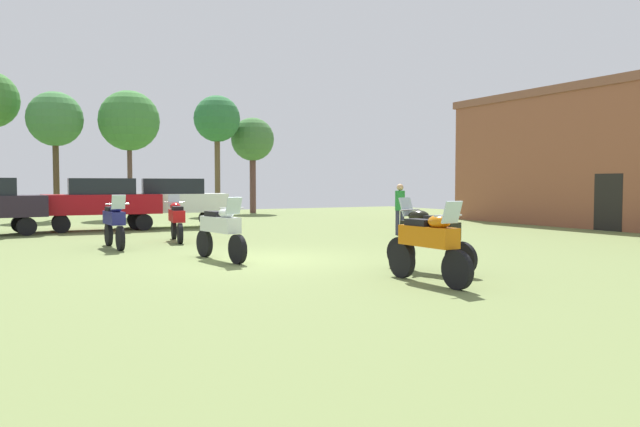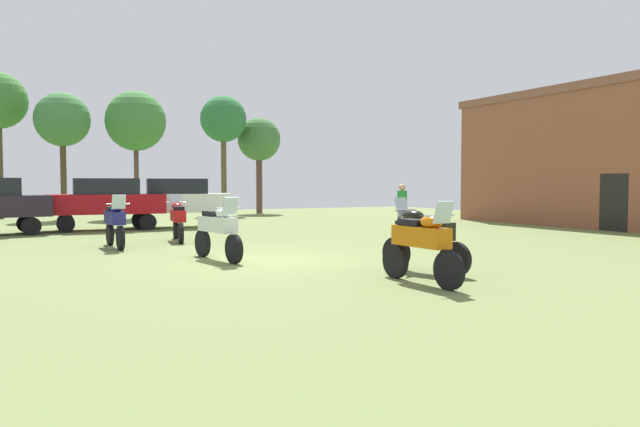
# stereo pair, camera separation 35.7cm
# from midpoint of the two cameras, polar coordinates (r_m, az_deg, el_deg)

# --- Properties ---
(ground_plane) EXTENTS (44.00, 52.00, 0.02)m
(ground_plane) POSITION_cam_midpoint_polar(r_m,az_deg,el_deg) (14.34, -6.28, -4.43)
(ground_plane) COLOR olive
(motorcycle_2) EXTENTS (0.62, 2.20, 1.50)m
(motorcycle_2) POSITION_cam_midpoint_polar(r_m,az_deg,el_deg) (17.75, -19.46, -0.75)
(motorcycle_2) COLOR black
(motorcycle_2) RESTS_ON ground
(motorcycle_4) EXTENTS (0.68, 2.29, 1.50)m
(motorcycle_4) POSITION_cam_midpoint_polar(r_m,az_deg,el_deg) (14.31, -10.09, -1.46)
(motorcycle_4) COLOR black
(motorcycle_4) RESTS_ON ground
(motorcycle_5) EXTENTS (0.79, 2.10, 1.51)m
(motorcycle_5) POSITION_cam_midpoint_polar(r_m,az_deg,el_deg) (12.40, 9.44, -2.12)
(motorcycle_5) COLOR black
(motorcycle_5) RESTS_ON ground
(motorcycle_6) EXTENTS (0.67, 2.25, 1.46)m
(motorcycle_6) POSITION_cam_midpoint_polar(r_m,az_deg,el_deg) (19.32, -13.95, -0.45)
(motorcycle_6) COLOR black
(motorcycle_6) RESTS_ON ground
(motorcycle_7) EXTENTS (0.62, 2.18, 1.51)m
(motorcycle_7) POSITION_cam_midpoint_polar(r_m,az_deg,el_deg) (10.98, 9.37, -2.76)
(motorcycle_7) COLOR black
(motorcycle_7) RESTS_ON ground
(car_3) EXTENTS (4.42, 2.10, 2.00)m
(car_3) POSITION_cam_midpoint_polar(r_m,az_deg,el_deg) (24.64, -20.36, 1.21)
(car_3) COLOR black
(car_3) RESTS_ON ground
(car_4) EXTENTS (4.54, 2.50, 2.00)m
(car_4) POSITION_cam_midpoint_polar(r_m,az_deg,el_deg) (25.39, -14.18, 1.34)
(car_4) COLOR black
(car_4) RESTS_ON ground
(person_1) EXTENTS (0.44, 0.44, 1.79)m
(person_1) POSITION_cam_midpoint_polar(r_m,az_deg,el_deg) (21.16, 7.10, 0.79)
(person_1) COLOR #313248
(person_1) RESTS_ON ground
(tree_4) EXTENTS (2.71, 2.71, 6.38)m
(tree_4) POSITION_cam_midpoint_polar(r_m,az_deg,el_deg) (33.15, -24.09, 8.09)
(tree_4) COLOR #4D3C25
(tree_4) RESTS_ON ground
(tree_5) EXTENTS (2.63, 2.63, 5.81)m
(tree_5) POSITION_cam_midpoint_polar(r_m,az_deg,el_deg) (37.23, -6.68, 6.88)
(tree_5) COLOR brown
(tree_5) RESTS_ON ground
(tree_6) EXTENTS (2.68, 2.68, 6.89)m
(tree_6) POSITION_cam_midpoint_polar(r_m,az_deg,el_deg) (35.77, -10.01, 8.71)
(tree_6) COLOR brown
(tree_6) RESTS_ON ground
(tree_7) EXTENTS (3.15, 3.15, 6.68)m
(tree_7) POSITION_cam_midpoint_polar(r_m,az_deg,el_deg) (33.55, -17.93, 8.32)
(tree_7) COLOR brown
(tree_7) RESTS_ON ground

